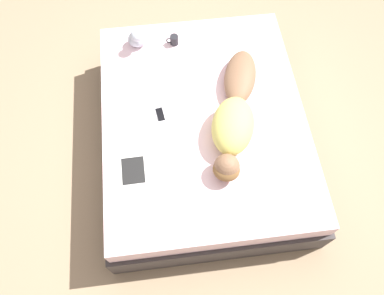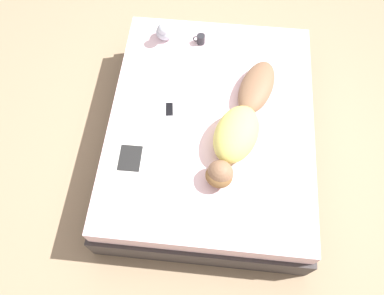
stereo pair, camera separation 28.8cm
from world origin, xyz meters
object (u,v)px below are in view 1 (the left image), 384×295
object	(u,v)px
person	(234,116)
open_magazine	(150,169)
coffee_mug	(174,40)
cell_phone	(160,115)

from	to	relation	value
person	open_magazine	xyz separation A→B (m)	(0.70, 0.33, -0.10)
person	open_magazine	distance (m)	0.78
person	coffee_mug	xyz separation A→B (m)	(0.39, -0.89, -0.06)
person	coffee_mug	size ratio (longest dim) A/B	11.36
cell_phone	coffee_mug	bearing A→B (deg)	-112.03
person	cell_phone	distance (m)	0.61
open_magazine	coffee_mug	xyz separation A→B (m)	(-0.31, -1.22, 0.04)
coffee_mug	cell_phone	distance (m)	0.77
person	open_magazine	size ratio (longest dim) A/B	2.36
open_magazine	coffee_mug	size ratio (longest dim) A/B	4.82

